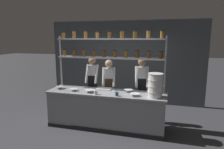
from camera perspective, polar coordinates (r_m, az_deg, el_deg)
name	(u,v)px	position (r m, az deg, el deg)	size (l,w,h in m)	color
ground_plane	(106,127)	(5.26, -1.73, -14.68)	(40.00, 40.00, 0.00)	#3D3D42
back_wall	(125,62)	(6.98, 3.60, 3.60)	(5.34, 0.12, 2.81)	#4C5156
prep_counter	(106,110)	(5.08, -1.77, -10.00)	(2.94, 0.76, 0.92)	gray
spice_shelf_unit	(110,51)	(5.09, -0.67, 6.87)	(2.82, 0.28, 2.42)	#999BA0
chef_left	(93,82)	(5.83, -5.58, -2.02)	(0.36, 0.30, 1.70)	black
chef_center	(109,85)	(5.57, -0.90, -2.97)	(0.40, 0.32, 1.64)	black
chef_right	(142,85)	(5.36, 8.44, -2.99)	(0.40, 0.33, 1.72)	black
container_stack	(155,85)	(4.55, 12.27, -3.05)	(0.34, 0.34, 0.54)	white
cutting_board	(104,89)	(5.19, -2.32, -4.10)	(0.40, 0.26, 0.02)	silver
prep_bowl_near_left	(128,91)	(4.95, 4.74, -4.62)	(0.23, 0.23, 0.06)	white
prep_bowl_center_front	(135,95)	(4.62, 6.45, -5.78)	(0.23, 0.23, 0.06)	white
prep_bowl_center_back	(60,88)	(5.41, -14.62, -3.63)	(0.22, 0.22, 0.06)	#B2B7BC
prep_bowl_near_right	(74,90)	(5.12, -10.93, -4.31)	(0.20, 0.20, 0.06)	silver
prep_bowl_far_left	(90,91)	(4.93, -6.37, -4.71)	(0.24, 0.24, 0.07)	silver
serving_cup_front	(96,92)	(4.72, -4.66, -5.11)	(0.09, 0.09, 0.10)	silver
serving_cup_by_board	(117,94)	(4.59, 1.39, -5.58)	(0.08, 0.08, 0.10)	#334C70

